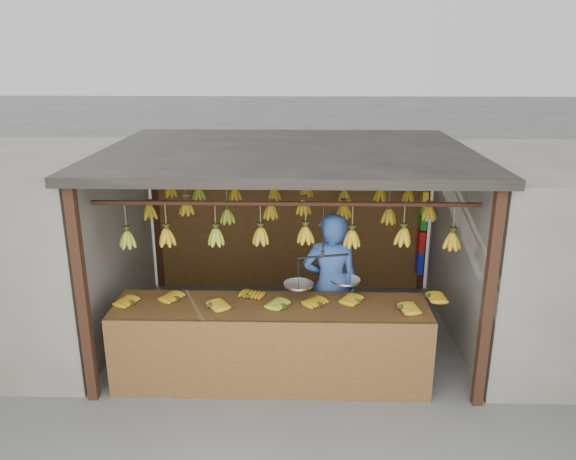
{
  "coord_description": "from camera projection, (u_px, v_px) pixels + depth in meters",
  "views": [
    {
      "loc": [
        0.17,
        -6.54,
        3.49
      ],
      "look_at": [
        0.0,
        0.3,
        1.3
      ],
      "focal_mm": 35.0,
      "sensor_mm": 36.0,
      "label": 1
    }
  ],
  "objects": [
    {
      "name": "balance_scale",
      "position": [
        322.0,
        279.0,
        5.98
      ],
      "size": [
        0.81,
        0.43,
        0.88
      ],
      "color": "black",
      "rests_on": "ground"
    },
    {
      "name": "counter",
      "position": [
        271.0,
        327.0,
        5.92
      ],
      "size": [
        3.52,
        0.77,
        0.96
      ],
      "color": "brown",
      "rests_on": "ground"
    },
    {
      "name": "neighbor_left",
      "position": [
        1.0,
        246.0,
        7.03
      ],
      "size": [
        3.0,
        3.0,
        2.3
      ],
      "primitive_type": "cube",
      "color": "slate",
      "rests_on": "ground"
    },
    {
      "name": "ground",
      "position": [
        287.0,
        332.0,
        7.3
      ],
      "size": [
        80.0,
        80.0,
        0.0
      ],
      "primitive_type": "plane",
      "color": "#5B5B57"
    },
    {
      "name": "stall",
      "position": [
        288.0,
        178.0,
        7.01
      ],
      "size": [
        4.3,
        3.3,
        2.4
      ],
      "color": "black",
      "rests_on": "ground"
    },
    {
      "name": "vendor",
      "position": [
        330.0,
        286.0,
        6.51
      ],
      "size": [
        0.66,
        0.44,
        1.77
      ],
      "primitive_type": "imported",
      "rotation": [
        0.0,
        0.0,
        3.17
      ],
      "color": "#3359A5",
      "rests_on": "ground"
    },
    {
      "name": "bag_bundles",
      "position": [
        422.0,
        230.0,
        8.24
      ],
      "size": [
        0.08,
        0.26,
        1.26
      ],
      "color": "yellow",
      "rests_on": "ground"
    },
    {
      "name": "hanging_bananas",
      "position": [
        287.0,
        212.0,
        6.8
      ],
      "size": [
        3.57,
        2.24,
        0.39
      ],
      "color": "#92A523",
      "rests_on": "ground"
    }
  ]
}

